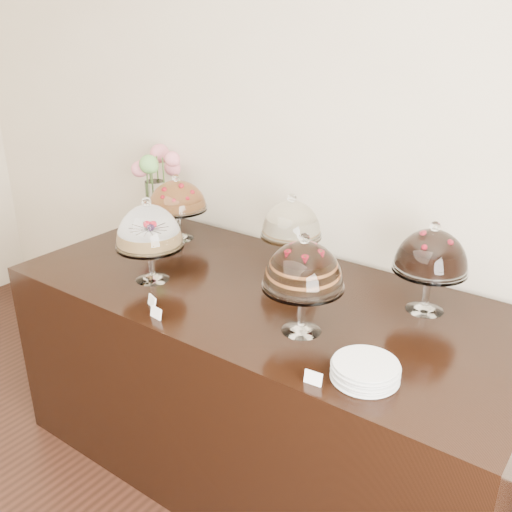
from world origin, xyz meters
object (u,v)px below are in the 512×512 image
Objects in this scene: cake_stand_dark_choco at (431,255)px; flower_vase at (156,178)px; cake_stand_sugar_sponge at (149,230)px; cake_stand_choco_layer at (303,269)px; display_counter at (262,380)px; cake_stand_cheesecake at (291,223)px; cake_stand_fruit_tart at (177,198)px; plate_stack at (365,371)px.

flower_vase is (-1.60, 0.12, 0.02)m from cake_stand_dark_choco.
cake_stand_choco_layer is at bearing 0.71° from cake_stand_sugar_sponge.
cake_stand_sugar_sponge is 0.77m from cake_stand_choco_layer.
display_counter is 0.73m from cake_stand_cheesecake.
cake_stand_choco_layer reaches higher than display_counter.
display_counter is at bearing -82.86° from cake_stand_cheesecake.
cake_stand_dark_choco is at bearing 54.02° from cake_stand_choco_layer.
cake_stand_choco_layer reaches higher than cake_stand_fruit_tart.
cake_stand_dark_choco reaches higher than display_counter.
flower_vase reaches higher than cake_stand_fruit_tart.
cake_stand_cheesecake is (-0.34, 0.44, -0.02)m from cake_stand_choco_layer.
cake_stand_sugar_sponge is at bearing -133.73° from cake_stand_cheesecake.
flower_vase is at bearing 156.98° from cake_stand_choco_layer.
cake_stand_fruit_tart is at bearing 156.97° from plate_stack.
cake_stand_sugar_sponge is 1.76× the size of plate_stack.
cake_stand_fruit_tart reaches higher than display_counter.
cake_stand_cheesecake is at bearing 138.62° from plate_stack.
cake_stand_sugar_sponge reaches higher than display_counter.
plate_stack is at bearing -23.41° from cake_stand_choco_layer.
cake_stand_choco_layer is at bearing -22.91° from cake_stand_fruit_tart.
display_counter is 0.78m from cake_stand_choco_layer.
display_counter is 0.86m from plate_stack.
cake_stand_fruit_tart is (-1.33, 0.00, -0.02)m from cake_stand_dark_choco.
cake_stand_dark_choco is 1.72× the size of plate_stack.
cake_stand_dark_choco is at bearing 22.03° from cake_stand_sugar_sponge.
cake_stand_choco_layer is 1.04× the size of cake_stand_dark_choco.
cake_stand_cheesecake is (0.43, 0.45, -0.01)m from cake_stand_sugar_sponge.
cake_stand_cheesecake is at bearing 46.27° from cake_stand_sugar_sponge.
flower_vase reaches higher than plate_stack.
cake_stand_fruit_tart is 0.82× the size of flower_vase.
cake_stand_sugar_sponge is 1.12m from plate_stack.
flower_vase is at bearing 173.78° from cake_stand_cheesecake.
cake_stand_choco_layer reaches higher than cake_stand_dark_choco.
cake_stand_fruit_tart is at bearing 179.80° from cake_stand_dark_choco.
display_counter is 0.85m from cake_stand_sugar_sponge.
flower_vase is (-1.29, 0.55, 0.01)m from cake_stand_choco_layer.
cake_stand_sugar_sponge is 1.02× the size of cake_stand_dark_choco.
cake_stand_sugar_sponge is 0.63m from cake_stand_cheesecake.
cake_stand_sugar_sponge reaches higher than plate_stack.
flower_vase reaches higher than display_counter.
cake_stand_sugar_sponge is 1.05× the size of cake_stand_cheesecake.
cake_stand_fruit_tart is (-0.25, 0.44, -0.01)m from cake_stand_sugar_sponge.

